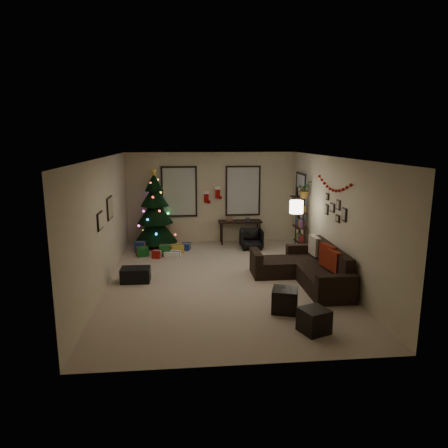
{
  "coord_description": "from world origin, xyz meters",
  "views": [
    {
      "loc": [
        -0.8,
        -8.62,
        3.09
      ],
      "look_at": [
        0.1,
        0.6,
        1.15
      ],
      "focal_mm": 32.82,
      "sensor_mm": 36.0,
      "label": 1
    }
  ],
  "objects_px": {
    "sofa": "(308,270)",
    "desk": "(240,223)",
    "christmas_tree": "(155,214)",
    "desk_chair": "(251,239)",
    "bookshelf": "(301,222)"
  },
  "relations": [
    {
      "from": "sofa",
      "to": "desk",
      "type": "xyz_separation_m",
      "value": [
        -1.03,
        3.47,
        0.34
      ]
    },
    {
      "from": "christmas_tree",
      "to": "desk_chair",
      "type": "distance_m",
      "value": 2.87
    },
    {
      "from": "sofa",
      "to": "desk_chair",
      "type": "xyz_separation_m",
      "value": [
        -0.79,
        2.82,
        0.02
      ]
    },
    {
      "from": "sofa",
      "to": "bookshelf",
      "type": "height_order",
      "value": "bookshelf"
    },
    {
      "from": "christmas_tree",
      "to": "desk",
      "type": "height_order",
      "value": "christmas_tree"
    },
    {
      "from": "christmas_tree",
      "to": "desk",
      "type": "xyz_separation_m",
      "value": [
        2.49,
        0.06,
        -0.35
      ]
    },
    {
      "from": "sofa",
      "to": "bookshelf",
      "type": "distance_m",
      "value": 2.29
    },
    {
      "from": "desk_chair",
      "to": "christmas_tree",
      "type": "bearing_deg",
      "value": 168.22
    },
    {
      "from": "bookshelf",
      "to": "christmas_tree",
      "type": "bearing_deg",
      "value": 162.49
    },
    {
      "from": "sofa",
      "to": "desk_chair",
      "type": "height_order",
      "value": "sofa"
    },
    {
      "from": "desk",
      "to": "desk_chair",
      "type": "bearing_deg",
      "value": -69.98
    },
    {
      "from": "christmas_tree",
      "to": "bookshelf",
      "type": "relative_size",
      "value": 1.27
    },
    {
      "from": "bookshelf",
      "to": "desk",
      "type": "bearing_deg",
      "value": 138.16
    },
    {
      "from": "desk",
      "to": "bookshelf",
      "type": "xyz_separation_m",
      "value": [
        1.46,
        -1.31,
        0.27
      ]
    },
    {
      "from": "sofa",
      "to": "desk_chair",
      "type": "distance_m",
      "value": 2.93
    }
  ]
}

